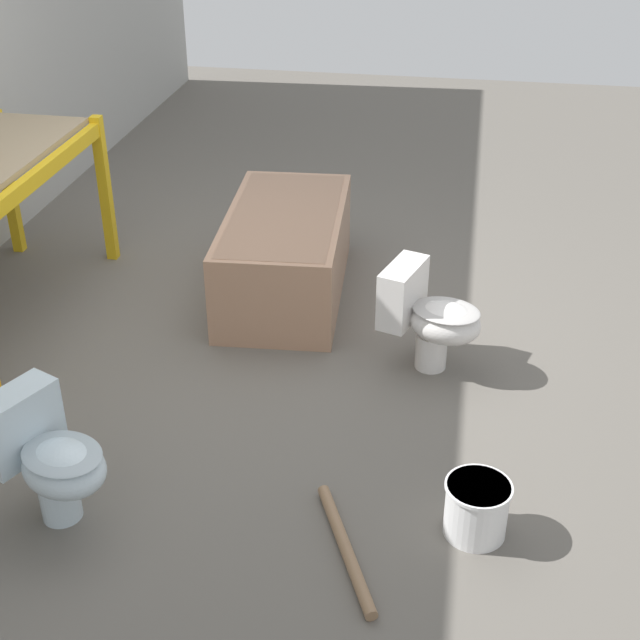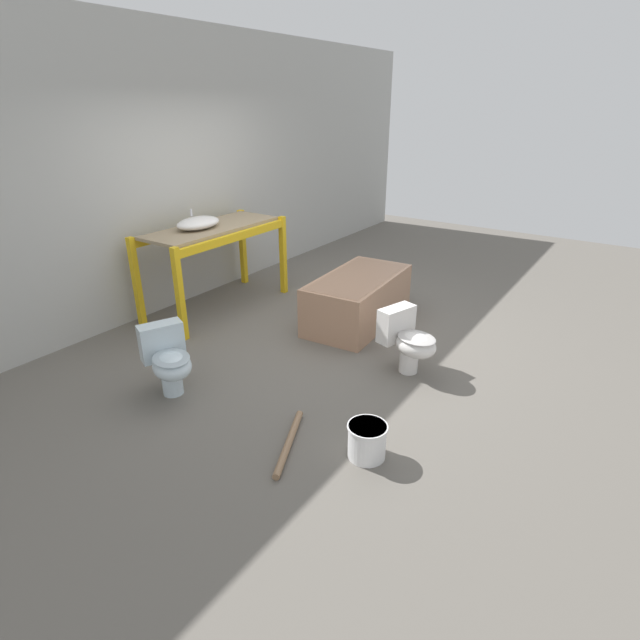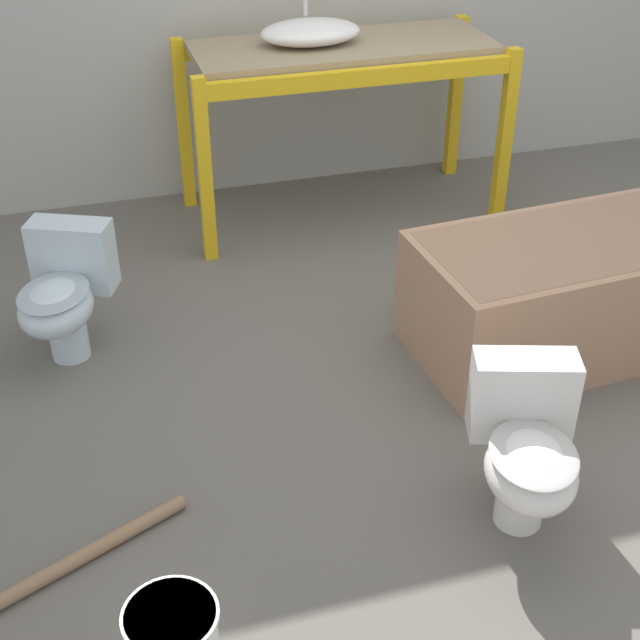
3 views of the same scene
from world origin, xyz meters
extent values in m
plane|color=#666059|center=(0.00, 0.00, 0.00)|extent=(12.00, 12.00, 0.00)
cube|color=yellow|center=(-0.93, 0.98, 0.51)|extent=(0.07, 0.07, 1.02)
cube|color=yellow|center=(0.81, 0.98, 0.51)|extent=(0.07, 0.07, 1.02)
cube|color=yellow|center=(-0.93, 1.69, 0.51)|extent=(0.07, 0.07, 1.02)
cube|color=yellow|center=(0.81, 1.69, 0.51)|extent=(0.07, 0.07, 1.02)
cube|color=yellow|center=(-0.06, 0.98, 0.94)|extent=(1.74, 0.06, 0.09)
cube|color=yellow|center=(-0.06, 1.69, 0.94)|extent=(1.74, 0.06, 0.09)
cube|color=#998466|center=(-0.06, 1.33, 1.00)|extent=(1.67, 0.64, 0.04)
ellipsoid|color=white|center=(-0.24, 1.36, 1.09)|extent=(0.56, 0.36, 0.13)
cylinder|color=silver|center=(-0.24, 1.46, 1.19)|extent=(0.02, 0.02, 0.08)
cube|color=tan|center=(0.52, -0.33, 0.28)|extent=(1.49, 0.83, 0.56)
cube|color=#977056|center=(0.52, -0.33, 0.44)|extent=(1.40, 0.74, 0.24)
cylinder|color=silver|center=(-1.73, 0.23, 0.11)|extent=(0.18, 0.18, 0.21)
ellipsoid|color=silver|center=(-1.76, 0.16, 0.31)|extent=(0.46, 0.50, 0.22)
ellipsoid|color=#9FAFB7|center=(-1.76, 0.16, 0.38)|extent=(0.43, 0.47, 0.03)
cube|color=silver|center=(-1.66, 0.40, 0.43)|extent=(0.41, 0.30, 0.33)
cylinder|color=white|center=(-0.21, -1.32, 0.11)|extent=(0.18, 0.18, 0.21)
ellipsoid|color=white|center=(-0.23, -1.39, 0.31)|extent=(0.43, 0.48, 0.22)
ellipsoid|color=beige|center=(-0.23, -1.39, 0.38)|extent=(0.40, 0.45, 0.03)
cube|color=white|center=(-0.15, -1.14, 0.43)|extent=(0.40, 0.26, 0.33)
cylinder|color=white|center=(-1.52, -1.60, 0.26)|extent=(0.29, 0.29, 0.02)
cylinder|color=#8C6B4C|center=(-1.74, -1.06, 0.03)|extent=(0.72, 0.36, 0.05)
camera|label=1|loc=(-4.51, -1.44, 2.78)|focal=50.00mm
camera|label=2|loc=(-4.12, -2.97, 2.38)|focal=28.00mm
camera|label=3|loc=(-1.58, -3.38, 2.42)|focal=50.00mm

